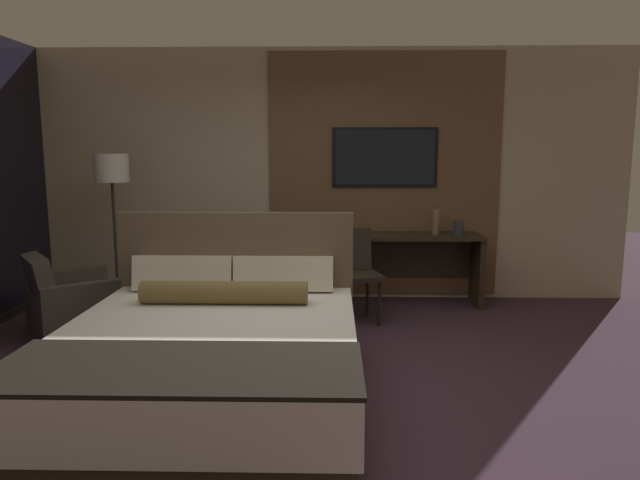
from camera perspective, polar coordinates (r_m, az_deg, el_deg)
ground_plane at (r=4.23m, az=-2.81°, el=-14.42°), size 16.00×16.00×0.00m
wall_back_tv_panel at (r=6.47m, az=-0.13°, el=6.47°), size 7.20×0.09×2.80m
bed at (r=3.91m, az=-10.71°, el=-11.36°), size 1.92×2.25×1.18m
desk at (r=6.31m, az=6.49°, el=-1.54°), size 2.08×0.52×0.78m
tv at (r=6.42m, az=6.49°, el=8.22°), size 1.16×0.04×0.65m
desk_chair at (r=5.65m, az=3.34°, el=-2.59°), size 0.56×0.56×0.91m
armchair_by_window at (r=5.79m, az=-23.42°, el=-6.04°), size 1.07×1.08×0.76m
floor_lamp at (r=6.11m, az=-20.08°, el=5.57°), size 0.34×0.34×1.64m
vase_tall at (r=6.30m, az=11.51°, el=1.78°), size 0.08×0.08×0.27m
vase_short at (r=6.27m, az=13.68°, el=1.16°), size 0.11×0.11×0.16m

